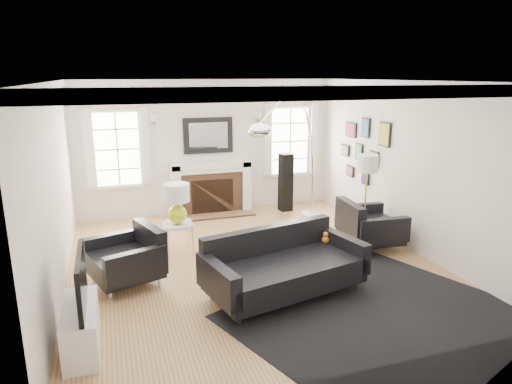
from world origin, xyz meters
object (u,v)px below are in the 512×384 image
object	(u,v)px
fireplace	(211,188)
arc_floor_lamp	(289,162)
sofa	(282,267)
gourd_lamp	(177,201)
armchair_left	(129,259)
armchair_right	(367,226)
coffee_table	(278,252)

from	to	relation	value
fireplace	arc_floor_lamp	xyz separation A→B (m)	(0.94, -2.05, 0.88)
sofa	gourd_lamp	bearing A→B (deg)	121.44
armchair_left	gourd_lamp	bearing A→B (deg)	46.40
sofa	gourd_lamp	size ratio (longest dim) A/B	3.47
armchair_right	coffee_table	xyz separation A→B (m)	(-1.91, -0.73, 0.05)
sofa	armchair_left	xyz separation A→B (m)	(-1.94, 0.96, -0.01)
armchair_right	coffee_table	size ratio (longest dim) A/B	1.04
fireplace	gourd_lamp	xyz separation A→B (m)	(-1.04, -2.12, 0.37)
armchair_right	gourd_lamp	bearing A→B (deg)	167.31
sofa	armchair_right	distance (m)	2.29
armchair_right	coffee_table	world-z (taller)	armchair_right
fireplace	coffee_table	distance (m)	3.56
fireplace	sofa	distance (m)	3.95
fireplace	arc_floor_lamp	size ratio (longest dim) A/B	0.65
fireplace	gourd_lamp	distance (m)	2.39
armchair_right	gourd_lamp	world-z (taller)	gourd_lamp
armchair_left	sofa	bearing A→B (deg)	-26.43
armchair_right	coffee_table	distance (m)	2.04
armchair_left	gourd_lamp	world-z (taller)	gourd_lamp
fireplace	coffee_table	xyz separation A→B (m)	(0.17, -3.55, -0.12)
fireplace	gourd_lamp	bearing A→B (deg)	-116.08
armchair_left	arc_floor_lamp	bearing A→B (deg)	18.43
armchair_left	coffee_table	xyz separation A→B (m)	(2.03, -0.57, 0.06)
fireplace	armchair_right	bearing A→B (deg)	-53.63
armchair_left	coffee_table	size ratio (longest dim) A/B	1.17
coffee_table	gourd_lamp	distance (m)	1.94
sofa	armchair_left	world-z (taller)	sofa
sofa	coffee_table	bearing A→B (deg)	77.33
armchair_left	gourd_lamp	distance (m)	1.31
coffee_table	arc_floor_lamp	distance (m)	1.96
armchair_right	armchair_left	bearing A→B (deg)	-177.63
gourd_lamp	fireplace	bearing A→B (deg)	63.92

